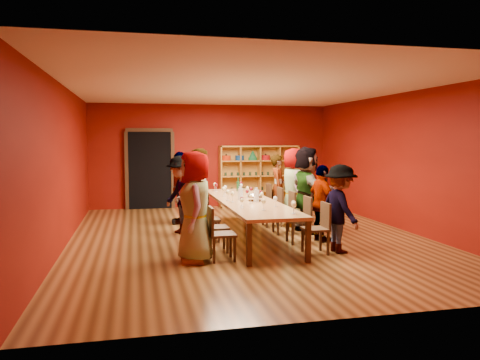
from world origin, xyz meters
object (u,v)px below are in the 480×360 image
object	(u,v)px
chair_person_left_4	(192,202)
person_right_1	(322,203)
chair_person_right_3	(275,205)
person_left_2	(191,197)
chair_person_left_2	(204,216)
person_left_4	(180,188)
person_left_0	(195,207)
wine_bottle	(238,186)
chair_person_left_3	(198,209)
person_right_0	(340,209)
chair_person_right_1	(302,217)
person_right_2	(307,190)
spittoon_bowl	(255,197)
person_right_4	(278,187)
person_right_3	(293,187)
chair_person_right_0	(320,225)
chair_person_left_0	(218,231)
chair_person_left_1	(212,224)
chair_person_right_2	(287,210)
shelving_unit	(259,173)
chair_person_right_4	(265,200)
person_left_3	(181,195)
person_left_1	(197,201)
tasting_table	(247,203)

from	to	relation	value
chair_person_left_4	person_right_1	world-z (taller)	person_right_1
chair_person_right_3	person_left_2	bearing A→B (deg)	-149.13
chair_person_left_2	person_left_4	bearing A→B (deg)	97.62
person_left_0	chair_person_right_3	distance (m)	3.52
person_right_1	wine_bottle	bearing A→B (deg)	16.29
chair_person_left_3	person_right_0	distance (m)	3.18
chair_person_left_3	chair_person_right_1	xyz separation A→B (m)	(1.82, -1.41, 0.00)
person_right_0	chair_person_right_1	distance (m)	0.99
person_right_2	spittoon_bowl	bearing A→B (deg)	98.57
person_right_4	person_left_2	bearing A→B (deg)	152.26
chair_person_left_2	chair_person_right_3	size ratio (longest dim) A/B	1.00
person_left_0	person_right_3	size ratio (longest dim) A/B	1.01
chair_person_left_3	chair_person_right_0	world-z (taller)	same
chair_person_left_0	person_right_3	bearing A→B (deg)	50.47
person_right_1	chair_person_left_1	bearing A→B (deg)	90.75
chair_person_right_2	person_left_4	bearing A→B (deg)	141.67
person_left_2	chair_person_left_0	bearing A→B (deg)	19.57
chair_person_left_2	person_right_2	size ratio (longest dim) A/B	0.48
person_left_2	chair_person_right_1	world-z (taller)	person_left_2
chair_person_left_1	person_right_4	xyz separation A→B (m)	(2.17, 3.04, 0.31)
person_right_0	spittoon_bowl	size ratio (longest dim) A/B	4.99
person_left_2	person_right_1	bearing A→B (deg)	88.02
chair_person_left_1	chair_person_left_3	world-z (taller)	same
shelving_unit	person_right_3	world-z (taller)	shelving_unit
chair_person_right_2	chair_person_right_4	distance (m)	1.76
person_left_3	chair_person_right_2	distance (m)	2.27
chair_person_left_0	person_left_1	bearing A→B (deg)	113.05
wine_bottle	person_right_1	bearing A→B (deg)	-65.36
chair_person_right_2	wine_bottle	world-z (taller)	wine_bottle
person_left_2	person_right_1	world-z (taller)	person_left_2
chair_person_left_1	person_left_2	xyz separation A→B (m)	(-0.25, 0.88, 0.37)
wine_bottle	person_left_0	bearing A→B (deg)	-113.23
tasting_table	chair_person_left_2	bearing A→B (deg)	-165.61
person_left_4	shelving_unit	bearing A→B (deg)	136.98
tasting_table	chair_person_right_0	world-z (taller)	chair_person_right_0
chair_person_left_2	person_right_1	xyz separation A→B (m)	(2.22, -0.52, 0.25)
chair_person_right_0	person_right_0	xyz separation A→B (m)	(0.38, 0.00, 0.28)
person_left_0	person_right_0	bearing A→B (deg)	94.02
person_right_4	chair_person_right_2	bearing A→B (deg)	-170.69
shelving_unit	chair_person_right_2	xyz separation A→B (m)	(-0.49, -4.15, -0.49)
person_left_2	shelving_unit	bearing A→B (deg)	160.67
chair_person_left_3	person_right_4	bearing A→B (deg)	30.48
person_left_4	spittoon_bowl	distance (m)	2.32
person_left_1	person_right_3	distance (m)	3.28
person_left_3	chair_person_right_1	xyz separation A→B (m)	(2.19, -1.41, -0.33)
person_left_1	chair_person_left_2	world-z (taller)	person_left_1
shelving_unit	chair_person_right_3	xyz separation A→B (m)	(-0.49, -3.31, -0.49)
person_left_1	chair_person_left_2	xyz separation A→B (m)	(0.26, 0.88, -0.42)
chair_person_left_4	chair_person_left_1	bearing A→B (deg)	-90.00
person_right_1	chair_person_right_3	xyz separation A→B (m)	(-0.40, 1.76, -0.25)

